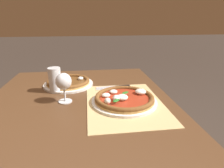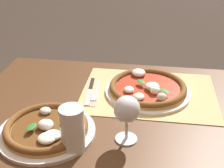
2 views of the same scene
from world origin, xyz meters
The scene contains 8 objects.
dining_table centered at (0.00, 0.00, 0.65)m, with size 1.44×0.98×0.74m.
paper_placemat centered at (0.06, -0.23, 0.74)m, with size 0.52×0.38×0.00m, color tan.
pizza_near centered at (0.06, -0.23, 0.76)m, with size 0.33×0.33×0.05m.
pizza_far centered at (0.37, 0.08, 0.76)m, with size 0.31×0.31×0.05m.
wine_glass centered at (0.12, 0.07, 0.85)m, with size 0.08×0.08×0.16m.
pint_glass centered at (0.27, 0.14, 0.81)m, with size 0.07×0.07×0.15m.
fork centered at (0.26, -0.19, 0.75)m, with size 0.03×0.20×0.00m.
knife centered at (0.29, -0.20, 0.75)m, with size 0.04×0.22×0.01m.
Camera 1 is at (-0.79, -0.05, 1.15)m, focal length 30.00 mm.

